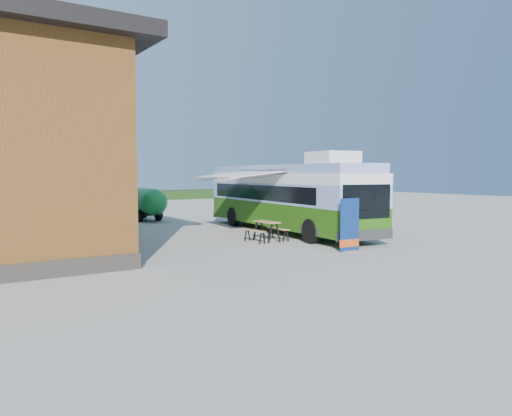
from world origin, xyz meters
TOP-DOWN VIEW (x-y plane):
  - ground at (0.00, 0.00)m, footprint 100.00×100.00m
  - hedge at (8.00, 38.00)m, footprint 40.00×3.00m
  - bus at (3.14, 5.34)m, footprint 4.01×12.84m
  - awning at (0.69, 5.61)m, footprint 3.23×4.70m
  - banner at (1.33, -1.08)m, footprint 0.88×0.24m
  - picnic_table at (0.33, 2.98)m, footprint 1.55×1.38m
  - person_a at (-5.45, 6.07)m, footprint 0.70×0.70m
  - person_b at (-5.17, 12.45)m, footprint 1.11×1.09m
  - slurry_tanker at (-0.67, 15.48)m, footprint 1.88×5.46m

SIDE VIEW (x-z plane):
  - ground at x=0.00m, z-range 0.00..0.00m
  - hedge at x=8.00m, z-range 0.00..1.00m
  - picnic_table at x=0.33m, z-range 0.21..1.09m
  - person_a at x=-5.45m, z-range 0.00..1.64m
  - banner at x=1.33m, z-range -0.18..1.83m
  - person_b at x=-5.17m, z-range 0.00..1.81m
  - slurry_tanker at x=-0.67m, z-range 0.15..2.17m
  - bus at x=3.14m, z-range -0.09..3.79m
  - awning at x=0.69m, z-range 2.56..3.09m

